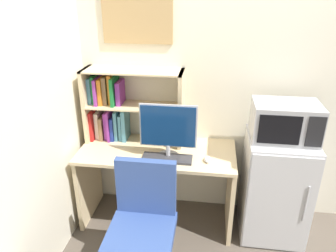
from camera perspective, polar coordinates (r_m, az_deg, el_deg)
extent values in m
cube|color=silver|center=(2.96, 24.38, 7.03)|extent=(6.40, 0.04, 2.60)
cube|color=beige|center=(2.80, -1.95, -4.58)|extent=(1.35, 0.61, 0.03)
cube|color=beige|center=(3.15, -13.84, -9.53)|extent=(0.04, 0.55, 0.71)
cube|color=beige|center=(2.97, 10.99, -11.60)|extent=(0.04, 0.55, 0.71)
cube|color=beige|center=(2.97, -13.90, 3.73)|extent=(0.03, 0.27, 0.66)
cube|color=beige|center=(2.78, 2.34, 3.02)|extent=(0.03, 0.27, 0.66)
cube|color=beige|center=(2.75, -6.34, 9.71)|extent=(0.87, 0.27, 0.01)
cube|color=beige|center=(2.84, -6.06, 3.61)|extent=(0.80, 0.27, 0.01)
cube|color=#B21E1E|center=(3.04, -12.93, 0.43)|extent=(0.03, 0.22, 0.27)
cube|color=silver|center=(3.05, -12.10, 0.34)|extent=(0.04, 0.16, 0.25)
cube|color=brown|center=(3.04, -11.39, -0.07)|extent=(0.03, 0.20, 0.22)
cube|color=purple|center=(3.02, -10.64, 0.31)|extent=(0.03, 0.17, 0.26)
cube|color=purple|center=(3.00, -10.11, 0.38)|extent=(0.02, 0.21, 0.28)
cube|color=navy|center=(3.01, -9.53, -0.18)|extent=(0.03, 0.19, 0.22)
cube|color=teal|center=(2.99, -8.93, 0.33)|extent=(0.03, 0.17, 0.28)
cube|color=teal|center=(2.99, -8.21, 0.03)|extent=(0.03, 0.16, 0.24)
cube|color=teal|center=(2.96, -7.55, 0.39)|extent=(0.04, 0.18, 0.29)
cube|color=teal|center=(2.95, -13.34, 6.31)|extent=(0.03, 0.17, 0.23)
cube|color=#197233|center=(2.93, -12.73, 6.45)|extent=(0.03, 0.17, 0.24)
cube|color=purple|center=(2.91, -12.22, 6.21)|extent=(0.03, 0.22, 0.23)
cube|color=orange|center=(2.90, -11.54, 6.23)|extent=(0.03, 0.20, 0.23)
cube|color=brown|center=(2.89, -10.80, 6.40)|extent=(0.04, 0.18, 0.25)
cube|color=orange|center=(2.89, -9.96, 6.55)|extent=(0.03, 0.16, 0.26)
cube|color=#197233|center=(2.86, -9.42, 6.28)|extent=(0.03, 0.22, 0.24)
cube|color=purple|center=(2.86, -8.47, 5.95)|extent=(0.04, 0.18, 0.20)
cylinder|color=#B7B7BC|center=(2.68, 0.01, -5.40)|extent=(0.19, 0.19, 0.02)
cylinder|color=#B7B7BC|center=(2.65, 0.02, -4.34)|extent=(0.04, 0.04, 0.10)
cube|color=#B7B7BC|center=(2.56, 0.03, 0.02)|extent=(0.46, 0.01, 0.36)
cube|color=navy|center=(2.55, 0.02, -0.02)|extent=(0.44, 0.02, 0.34)
cube|color=#333338|center=(2.64, -0.16, -5.77)|extent=(0.41, 0.15, 0.02)
ellipsoid|color=silver|center=(2.64, 7.02, -5.87)|extent=(0.05, 0.10, 0.04)
cube|color=silver|center=(2.96, 18.35, -10.14)|extent=(0.53, 0.52, 0.92)
cube|color=silver|center=(2.74, 19.23, -13.25)|extent=(0.51, 0.01, 0.88)
cylinder|color=#B2B2B7|center=(2.75, 23.27, -12.63)|extent=(0.01, 0.01, 0.32)
cube|color=#ADADB2|center=(2.67, 20.03, 0.79)|extent=(0.51, 0.34, 0.30)
cube|color=black|center=(2.50, 19.17, -0.69)|extent=(0.30, 0.01, 0.23)
cube|color=black|center=(2.57, 24.71, -0.99)|extent=(0.12, 0.01, 0.24)
cube|color=#334C8C|center=(2.34, -4.81, -18.57)|extent=(0.45, 0.45, 0.07)
cube|color=#334C8C|center=(2.34, -3.92, -10.67)|extent=(0.43, 0.06, 0.43)
cube|color=tan|center=(2.79, -5.52, 19.43)|extent=(0.59, 0.02, 0.50)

